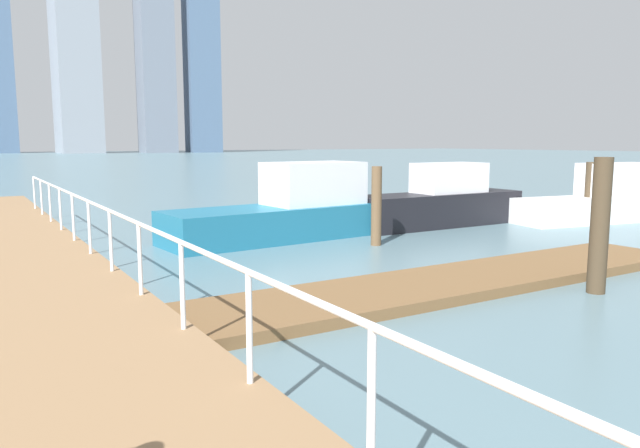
{
  "coord_description": "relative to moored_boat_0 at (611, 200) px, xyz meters",
  "views": [
    {
      "loc": [
        -5.35,
        2.72,
        2.62
      ],
      "look_at": [
        -1.58,
        8.89,
        1.62
      ],
      "focal_mm": 33.59,
      "sensor_mm": 36.0,
      "label": 1
    }
  ],
  "objects": [
    {
      "name": "floating_dock",
      "position": [
        -10.93,
        -4.03,
        -0.59
      ],
      "size": [
        11.45,
        2.0,
        0.18
      ],
      "primitive_type": "cube",
      "color": "brown",
      "rests_on": "ground_plane"
    },
    {
      "name": "moored_boat_0",
      "position": [
        0.0,
        0.0,
        0.0
      ],
      "size": [
        7.04,
        2.74,
        1.91
      ],
      "color": "white",
      "rests_on": "ground_plane"
    },
    {
      "name": "moored_boat_1",
      "position": [
        -10.69,
        2.42,
        0.06
      ],
      "size": [
        6.8,
        2.48,
        2.05
      ],
      "color": "#1E6B8C",
      "rests_on": "ground_plane"
    },
    {
      "name": "dock_piling_3",
      "position": [
        -9.49,
        0.25,
        0.32
      ],
      "size": [
        0.26,
        0.26,
        2.0
      ],
      "primitive_type": "cylinder",
      "color": "brown",
      "rests_on": "ground_plane"
    },
    {
      "name": "dock_piling_2",
      "position": [
        -0.9,
        0.18,
        0.29
      ],
      "size": [
        0.36,
        0.36,
        1.95
      ],
      "primitive_type": "cylinder",
      "color": "#473826",
      "rests_on": "ground_plane"
    },
    {
      "name": "skyline_tower_6",
      "position": [
        22.36,
        127.5,
        20.19
      ],
      "size": [
        7.67,
        8.3,
        41.75
      ],
      "primitive_type": "cube",
      "rotation": [
        0.0,
        0.0,
        -0.04
      ],
      "color": "slate",
      "rests_on": "ground_plane"
    },
    {
      "name": "moored_boat_4",
      "position": [
        -5.6,
        2.11,
        0.04
      ],
      "size": [
        5.85,
        1.51,
        1.95
      ],
      "color": "black",
      "rests_on": "ground_plane"
    },
    {
      "name": "skyline_tower_7",
      "position": [
        33.33,
        126.98,
        19.77
      ],
      "size": [
        7.77,
        6.8,
        40.91
      ],
      "primitive_type": "cube",
      "rotation": [
        0.0,
        0.0,
        -0.06
      ],
      "color": "slate",
      "rests_on": "ground_plane"
    },
    {
      "name": "ground_plane",
      "position": [
        -13.15,
        5.48,
        -0.68
      ],
      "size": [
        300.0,
        300.0,
        0.0
      ],
      "primitive_type": "plane",
      "color": "slate"
    },
    {
      "name": "dock_piling_0",
      "position": [
        -9.1,
        -5.62,
        0.5
      ],
      "size": [
        0.31,
        0.31,
        2.36
      ],
      "primitive_type": "cylinder",
      "color": "#473826",
      "rests_on": "ground_plane"
    },
    {
      "name": "boardwalk_railing",
      "position": [
        -16.3,
        -4.12,
        0.57
      ],
      "size": [
        0.06,
        28.31,
        1.08
      ],
      "color": "white",
      "rests_on": "boardwalk"
    }
  ]
}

